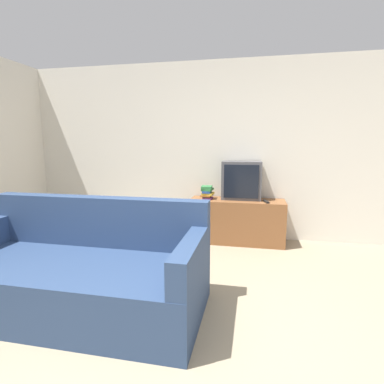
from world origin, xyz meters
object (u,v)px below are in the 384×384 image
remote_on_stand (266,202)px  television (242,180)px  tv_stand (237,221)px  couch (79,274)px  book_stack (207,192)px

remote_on_stand → television: bearing=151.6°
tv_stand → television: size_ratio=2.40×
couch → book_stack: (0.80, 2.04, 0.42)m
couch → book_stack: couch is taller
television → couch: (-1.28, -2.12, -0.59)m
couch → remote_on_stand: bearing=49.8°
remote_on_stand → couch: bearing=-130.0°
remote_on_stand → book_stack: bearing=172.8°
couch → remote_on_stand: (1.62, 1.93, 0.33)m
television → couch: bearing=-121.2°
television → remote_on_stand: television is taller
couch → television: bearing=58.7°
tv_stand → remote_on_stand: 0.52m
remote_on_stand → tv_stand: bearing=164.4°
tv_stand → remote_on_stand: remote_on_stand is taller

